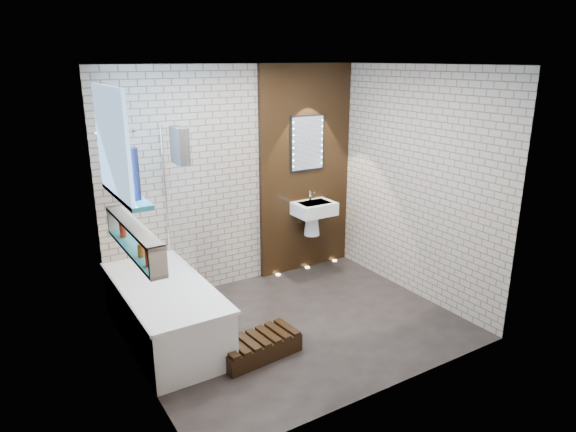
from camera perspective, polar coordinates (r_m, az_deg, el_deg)
ground at (r=5.43m, az=0.85°, el=-12.07°), size 3.20×3.20×0.00m
room_shell at (r=4.93m, az=0.92°, el=1.22°), size 3.24×3.20×2.60m
walnut_panel at (r=6.46m, az=1.96°, el=5.10°), size 1.30×0.06×2.60m
clerestory_window at (r=4.51m, az=-18.74°, el=6.65°), size 0.18×1.00×0.94m
display_niche at (r=4.51m, az=-16.81°, el=-2.43°), size 0.14×1.30×0.26m
bathtub at (r=5.20m, az=-13.56°, el=-10.35°), size 0.79×1.74×0.70m
bath_screen at (r=5.34m, az=-12.21°, el=1.88°), size 0.01×0.78×1.40m
towel at (r=5.07m, az=-11.99°, el=7.69°), size 0.10×0.27×0.35m
shower_head at (r=5.14m, az=-17.51°, el=9.08°), size 0.18×0.18×0.02m
washbasin at (r=6.44m, az=2.87°, el=0.33°), size 0.50×0.36×0.58m
led_mirror at (r=6.37m, az=2.18°, el=8.12°), size 0.50×0.02×0.70m
walnut_step at (r=4.91m, az=-3.31°, el=-14.45°), size 0.80×0.41×0.17m
niche_bottles at (r=4.45m, az=-16.52°, el=-3.10°), size 0.06×0.85×0.14m
sill_vases at (r=4.32m, az=-16.89°, el=4.49°), size 0.10×0.10×0.42m
floor_uplights at (r=6.80m, az=2.17°, el=-5.73°), size 0.96×0.06×0.01m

